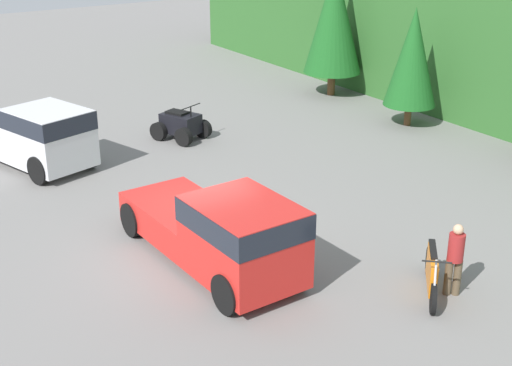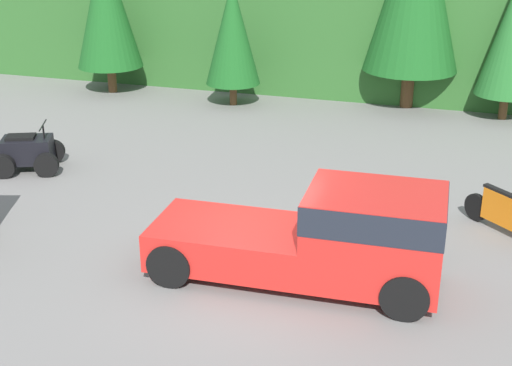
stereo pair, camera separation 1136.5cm
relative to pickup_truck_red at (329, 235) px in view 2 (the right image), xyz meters
name	(u,v)px [view 2 (the right image)]	position (x,y,z in m)	size (l,w,h in m)	color
ground_plane	(251,268)	(-1.59, 0.12, -1.04)	(80.00, 80.00, 0.00)	slate
hillside_backdrop	(376,14)	(-1.59, 16.12, 1.70)	(44.00, 6.00, 5.49)	#2D6028
tree_left	(106,5)	(-10.90, 11.89, 2.22)	(2.44, 2.44, 5.55)	brown
tree_mid_left	(232,33)	(-5.89, 11.55, 1.53)	(1.93, 1.93, 4.38)	brown
pickup_truck_red	(329,235)	(0.00, 0.00, 0.00)	(5.64, 2.21, 1.99)	red
dirt_bike	(505,214)	(3.29, 3.30, -0.55)	(1.76, 1.64, 1.19)	black
quad_atv	(28,152)	(-9.09, 3.64, -0.54)	(2.15, 1.92, 1.28)	black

